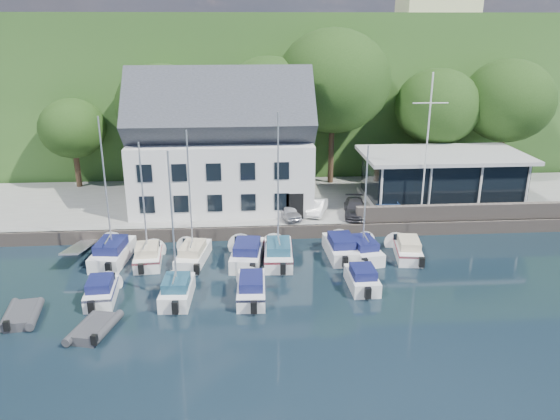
# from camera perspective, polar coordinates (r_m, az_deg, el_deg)

# --- Properties ---
(ground) EXTENTS (180.00, 180.00, 0.00)m
(ground) POSITION_cam_1_polar(r_m,az_deg,el_deg) (30.95, 6.63, -10.51)
(ground) COLOR black
(ground) RESTS_ON ground
(quay) EXTENTS (60.00, 13.00, 1.00)m
(quay) POSITION_cam_1_polar(r_m,az_deg,el_deg) (46.62, 2.77, 0.66)
(quay) COLOR gray
(quay) RESTS_ON ground
(quay_face) EXTENTS (60.00, 0.30, 1.00)m
(quay_face) POSITION_cam_1_polar(r_m,az_deg,el_deg) (40.56, 3.85, -2.24)
(quay_face) COLOR #655A51
(quay_face) RESTS_ON ground
(hillside) EXTENTS (160.00, 75.00, 16.00)m
(hillside) POSITION_cam_1_polar(r_m,az_deg,el_deg) (88.86, -0.63, 14.44)
(hillside) COLOR #294B1C
(hillside) RESTS_ON ground
(field_patch) EXTENTS (50.00, 30.00, 0.30)m
(field_patch) POSITION_cam_1_polar(r_m,az_deg,el_deg) (97.33, 4.04, 19.60)
(field_patch) COLOR #536130
(field_patch) RESTS_ON hillside
(harbor_building) EXTENTS (14.40, 8.20, 8.70)m
(harbor_building) POSITION_cam_1_polar(r_m,az_deg,el_deg) (44.05, -6.10, 6.03)
(harbor_building) COLOR silver
(harbor_building) RESTS_ON quay
(club_pavilion) EXTENTS (13.20, 7.20, 4.10)m
(club_pavilion) POSITION_cam_1_polar(r_m,az_deg,el_deg) (47.07, 16.49, 3.31)
(club_pavilion) COLOR black
(club_pavilion) RESTS_ON quay
(seawall) EXTENTS (18.00, 0.50, 1.20)m
(seawall) POSITION_cam_1_polar(r_m,az_deg,el_deg) (43.79, 19.56, -0.17)
(seawall) COLOR #655A51
(seawall) RESTS_ON quay
(gangway) EXTENTS (1.20, 6.00, 1.40)m
(gangway) POSITION_cam_1_polar(r_m,az_deg,el_deg) (40.09, -19.88, -4.43)
(gangway) COLOR silver
(gangway) RESTS_ON ground
(car_silver) EXTENTS (2.12, 3.42, 1.09)m
(car_silver) POSITION_cam_1_polar(r_m,az_deg,el_deg) (41.56, 0.85, -0.13)
(car_silver) COLOR #B4B4B9
(car_silver) RESTS_ON quay
(car_white) EXTENTS (2.18, 3.51, 1.09)m
(car_white) POSITION_cam_1_polar(r_m,az_deg,el_deg) (42.60, 3.90, 0.32)
(car_white) COLOR silver
(car_white) RESTS_ON quay
(car_dgrey) EXTENTS (2.21, 4.17, 1.15)m
(car_dgrey) POSITION_cam_1_polar(r_m,az_deg,el_deg) (42.55, 7.83, 0.20)
(car_dgrey) COLOR #2A292E
(car_dgrey) RESTS_ON quay
(car_blue) EXTENTS (1.96, 4.06, 1.34)m
(car_blue) POSITION_cam_1_polar(r_m,az_deg,el_deg) (43.64, 11.20, 0.62)
(car_blue) COLOR navy
(car_blue) RESTS_ON quay
(flagpole) EXTENTS (2.61, 0.20, 10.86)m
(flagpole) POSITION_cam_1_polar(r_m,az_deg,el_deg) (41.88, 15.07, 6.32)
(flagpole) COLOR silver
(flagpole) RESTS_ON quay
(tree_0) EXTENTS (5.81, 5.81, 7.95)m
(tree_0) POSITION_cam_1_polar(r_m,az_deg,el_deg) (52.12, -20.69, 6.53)
(tree_0) COLOR black
(tree_0) RESTS_ON quay
(tree_1) EXTENTS (7.96, 7.96, 10.87)m
(tree_1) POSITION_cam_1_polar(r_m,az_deg,el_deg) (50.41, -12.19, 8.63)
(tree_1) COLOR black
(tree_1) RESTS_ON quay
(tree_2) EXTENTS (8.42, 8.42, 11.50)m
(tree_2) POSITION_cam_1_polar(r_m,az_deg,el_deg) (49.06, -1.19, 9.15)
(tree_2) COLOR black
(tree_2) RESTS_ON quay
(tree_3) EXTENTS (10.12, 10.12, 13.82)m
(tree_3) POSITION_cam_1_polar(r_m,az_deg,el_deg) (49.85, 5.51, 10.58)
(tree_3) COLOR black
(tree_3) RESTS_ON quay
(tree_4) EXTENTS (7.62, 7.62, 10.42)m
(tree_4) POSITION_cam_1_polar(r_m,az_deg,el_deg) (52.03, 15.96, 8.39)
(tree_4) COLOR black
(tree_4) RESTS_ON quay
(tree_5) EXTENTS (8.20, 8.20, 11.21)m
(tree_5) POSITION_cam_1_polar(r_m,az_deg,el_deg) (54.07, 22.44, 8.50)
(tree_5) COLOR black
(tree_5) RESTS_ON quay
(boat_r1_0) EXTENTS (2.82, 6.67, 9.57)m
(boat_r1_0) POSITION_cam_1_polar(r_m,az_deg,el_deg) (36.86, -17.70, 1.71)
(boat_r1_0) COLOR white
(boat_r1_0) RESTS_ON ground
(boat_r1_1) EXTENTS (2.21, 5.16, 8.43)m
(boat_r1_1) POSITION_cam_1_polar(r_m,az_deg,el_deg) (35.94, -14.06, 0.67)
(boat_r1_1) COLOR white
(boat_r1_1) RESTS_ON ground
(boat_r1_2) EXTENTS (2.78, 6.27, 8.31)m
(boat_r1_2) POSITION_cam_1_polar(r_m,az_deg,el_deg) (35.65, -9.36, 0.74)
(boat_r1_2) COLOR white
(boat_r1_2) RESTS_ON ground
(boat_r1_3) EXTENTS (2.85, 6.48, 1.54)m
(boat_r1_3) POSITION_cam_1_polar(r_m,az_deg,el_deg) (36.41, -3.46, -4.33)
(boat_r1_3) COLOR white
(boat_r1_3) RESTS_ON ground
(boat_r1_4) EXTENTS (2.34, 6.49, 9.09)m
(boat_r1_4) POSITION_cam_1_polar(r_m,az_deg,el_deg) (35.16, -0.20, 1.41)
(boat_r1_4) COLOR white
(boat_r1_4) RESTS_ON ground
(boat_r1_5) EXTENTS (2.22, 6.05, 1.53)m
(boat_r1_5) POSITION_cam_1_polar(r_m,az_deg,el_deg) (37.52, 6.34, -3.69)
(boat_r1_5) COLOR white
(boat_r1_5) RESTS_ON ground
(boat_r1_6) EXTENTS (2.70, 6.14, 8.56)m
(boat_r1_6) POSITION_cam_1_polar(r_m,az_deg,el_deg) (36.37, 8.92, 1.35)
(boat_r1_6) COLOR white
(boat_r1_6) RESTS_ON ground
(boat_r1_7) EXTENTS (2.55, 5.85, 1.36)m
(boat_r1_7) POSITION_cam_1_polar(r_m,az_deg,el_deg) (38.25, 13.18, -3.79)
(boat_r1_7) COLOR white
(boat_r1_7) RESTS_ON ground
(boat_r2_0) EXTENTS (2.05, 4.93, 1.40)m
(boat_r2_0) POSITION_cam_1_polar(r_m,az_deg,el_deg) (33.29, -18.16, -7.80)
(boat_r2_0) COLOR white
(boat_r2_0) RESTS_ON ground
(boat_r2_1) EXTENTS (2.08, 5.15, 8.97)m
(boat_r2_1) POSITION_cam_1_polar(r_m,az_deg,el_deg) (30.68, -11.14, -1.78)
(boat_r2_1) COLOR white
(boat_r2_1) RESTS_ON ground
(boat_r2_2) EXTENTS (1.97, 5.91, 1.42)m
(boat_r2_2) POSITION_cam_1_polar(r_m,az_deg,el_deg) (32.00, -3.02, -7.90)
(boat_r2_2) COLOR white
(boat_r2_2) RESTS_ON ground
(boat_r2_3) EXTENTS (1.86, 4.68, 1.39)m
(boat_r2_3) POSITION_cam_1_polar(r_m,az_deg,el_deg) (33.44, 8.58, -6.89)
(boat_r2_3) COLOR white
(boat_r2_3) RESTS_ON ground
(dinghy_0) EXTENTS (2.33, 3.40, 0.74)m
(dinghy_0) POSITION_cam_1_polar(r_m,az_deg,el_deg) (32.95, -25.36, -9.72)
(dinghy_0) COLOR #343438
(dinghy_0) RESTS_ON ground
(dinghy_1) EXTENTS (2.59, 3.47, 0.72)m
(dinghy_1) POSITION_cam_1_polar(r_m,az_deg,el_deg) (30.26, -18.85, -11.47)
(dinghy_1) COLOR #343438
(dinghy_1) RESTS_ON ground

